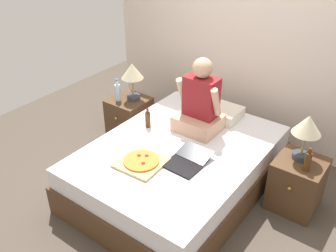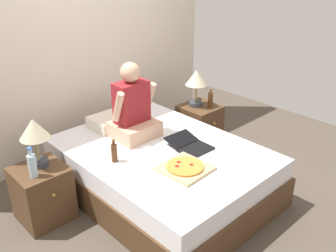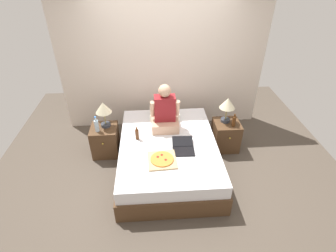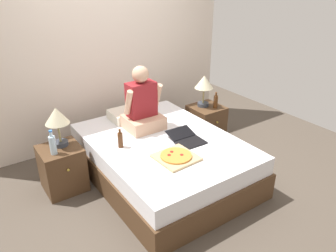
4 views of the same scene
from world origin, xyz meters
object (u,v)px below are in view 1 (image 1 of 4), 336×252
nightstand_right (297,184)px  laptop (186,162)px  pizza_box (141,162)px  nightstand_left (130,118)px  lamp_on_right_nightstand (307,128)px  beer_bottle (308,161)px  lamp_on_left_nightstand (132,74)px  person_seated (200,104)px  water_bottle (118,92)px  bed (178,168)px  beer_bottle_on_bed (148,119)px

nightstand_right → laptop: laptop is taller
pizza_box → laptop: bearing=36.1°
nightstand_left → nightstand_right: same height
lamp_on_right_nightstand → beer_bottle: bearing=-56.3°
beer_bottle → pizza_box: bearing=-147.9°
lamp_on_right_nightstand → beer_bottle: lamp_on_right_nightstand is taller
lamp_on_left_nightstand → lamp_on_right_nightstand: 2.05m
person_seated → laptop: (0.24, -0.59, -0.27)m
lamp_on_right_nightstand → beer_bottle: size_ratio=1.96×
water_bottle → person_seated: size_ratio=0.35×
lamp_on_left_nightstand → beer_bottle: size_ratio=1.96×
beer_bottle → bed: bearing=-162.7°
pizza_box → beer_bottle_on_bed: (-0.36, 0.54, 0.07)m
lamp_on_left_nightstand → laptop: size_ratio=1.06×
lamp_on_left_nightstand → pizza_box: 1.34m
nightstand_right → lamp_on_right_nightstand: bearing=120.9°
lamp_on_left_nightstand → beer_bottle_on_bed: lamp_on_left_nightstand is taller
beer_bottle → person_seated: 1.17m
bed → nightstand_right: size_ratio=3.95×
nightstand_right → beer_bottle: bearing=-55.0°
laptop → beer_bottle_on_bed: (-0.69, 0.30, 0.07)m
laptop → pizza_box: laptop is taller
bed → lamp_on_left_nightstand: 1.28m
lamp_on_right_nightstand → person_seated: person_seated is taller
lamp_on_left_nightstand → water_bottle: 0.28m
person_seated → pizza_box: 0.88m
beer_bottle → person_seated: (-1.15, 0.05, 0.18)m
nightstand_left → laptop: bearing=-26.8°
pizza_box → beer_bottle_on_bed: size_ratio=1.91×
pizza_box → person_seated: bearing=83.7°
laptop → water_bottle: bearing=157.8°
bed → lamp_on_left_nightstand: (-1.02, 0.50, 0.60)m
lamp_on_right_nightstand → beer_bottle: (0.10, -0.15, -0.23)m
lamp_on_right_nightstand → person_seated: (-1.05, -0.10, -0.05)m
beer_bottle → laptop: 1.07m
nightstand_left → beer_bottle: (2.19, -0.10, 0.36)m
nightstand_left → water_bottle: 0.39m
lamp_on_right_nightstand → pizza_box: size_ratio=1.07×
beer_bottle → person_seated: size_ratio=0.29×
water_bottle → pizza_box: (1.02, -0.79, -0.11)m
lamp_on_right_nightstand → laptop: 1.12m
nightstand_left → person_seated: 1.17m
lamp_on_left_nightstand → pizza_box: bearing=-45.9°
pizza_box → beer_bottle_on_bed: beer_bottle_on_bed is taller
beer_bottle → water_bottle: bearing=179.7°
beer_bottle → pizza_box: 1.47m
laptop → beer_bottle: bearing=30.6°
nightstand_right → beer_bottle_on_bed: beer_bottle_on_bed is taller
nightstand_left → laptop: size_ratio=1.24×
person_seated → beer_bottle: bearing=-2.6°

